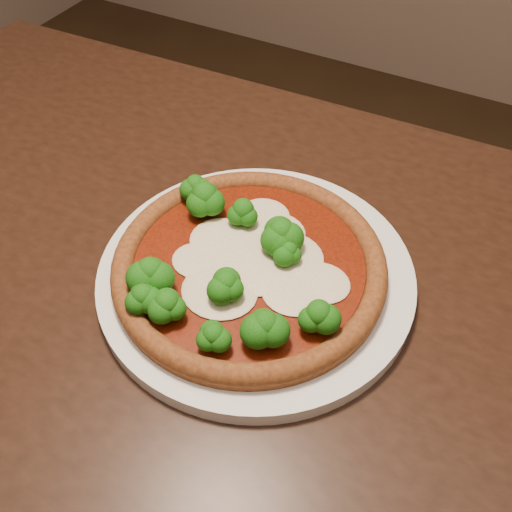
% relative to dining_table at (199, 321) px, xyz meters
% --- Properties ---
extents(dining_table, '(1.24, 0.81, 0.75)m').
position_rel_dining_table_xyz_m(dining_table, '(0.00, 0.00, 0.00)').
color(dining_table, black).
rests_on(dining_table, floor).
extents(plate, '(0.35, 0.35, 0.02)m').
position_rel_dining_table_xyz_m(plate, '(0.07, 0.02, 0.11)').
color(plate, white).
rests_on(plate, dining_table).
extents(pizza, '(0.30, 0.30, 0.06)m').
position_rel_dining_table_xyz_m(pizza, '(0.06, 0.01, 0.13)').
color(pizza, brown).
rests_on(pizza, plate).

